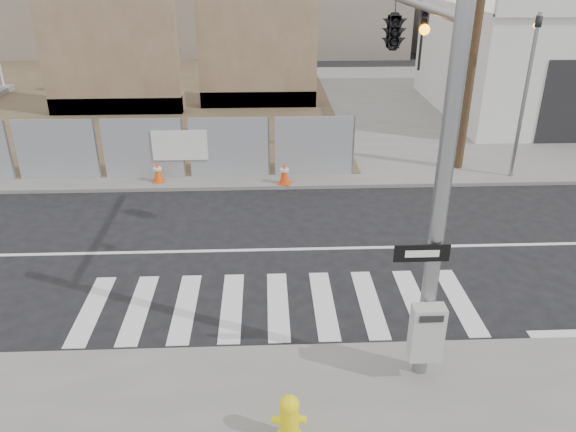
{
  "coord_description": "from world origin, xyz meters",
  "views": [
    {
      "loc": [
        -0.21,
        -12.66,
        6.98
      ],
      "look_at": [
        0.29,
        -0.93,
        1.4
      ],
      "focal_mm": 35.0,
      "sensor_mm": 36.0,
      "label": 1
    }
  ],
  "objects_px": {
    "fire_hydrant": "(289,419)",
    "traffic_cone_c": "(158,172)",
    "signal_pole": "(407,78)",
    "auto_shop": "(575,58)",
    "traffic_cone_d": "(284,173)"
  },
  "relations": [
    {
      "from": "fire_hydrant",
      "to": "traffic_cone_d",
      "type": "distance_m",
      "value": 10.52
    },
    {
      "from": "traffic_cone_d",
      "to": "fire_hydrant",
      "type": "bearing_deg",
      "value": -91.65
    },
    {
      "from": "auto_shop",
      "to": "traffic_cone_c",
      "type": "bearing_deg",
      "value": -154.62
    },
    {
      "from": "fire_hydrant",
      "to": "traffic_cone_c",
      "type": "bearing_deg",
      "value": 126.83
    },
    {
      "from": "signal_pole",
      "to": "traffic_cone_d",
      "type": "bearing_deg",
      "value": 108.62
    },
    {
      "from": "signal_pole",
      "to": "fire_hydrant",
      "type": "bearing_deg",
      "value": -119.58
    },
    {
      "from": "signal_pole",
      "to": "traffic_cone_c",
      "type": "xyz_separation_m",
      "value": [
        -6.22,
        6.6,
        -4.32
      ]
    },
    {
      "from": "auto_shop",
      "to": "traffic_cone_c",
      "type": "xyz_separation_m",
      "value": [
        -17.72,
        -8.41,
        -2.08
      ]
    },
    {
      "from": "signal_pole",
      "to": "traffic_cone_c",
      "type": "height_order",
      "value": "signal_pole"
    },
    {
      "from": "signal_pole",
      "to": "traffic_cone_c",
      "type": "distance_m",
      "value": 10.05
    },
    {
      "from": "signal_pole",
      "to": "auto_shop",
      "type": "relative_size",
      "value": 0.58
    },
    {
      "from": "traffic_cone_c",
      "to": "auto_shop",
      "type": "bearing_deg",
      "value": 25.38
    },
    {
      "from": "signal_pole",
      "to": "fire_hydrant",
      "type": "height_order",
      "value": "signal_pole"
    },
    {
      "from": "fire_hydrant",
      "to": "auto_shop",
      "type": "bearing_deg",
      "value": 71.68
    },
    {
      "from": "fire_hydrant",
      "to": "traffic_cone_c",
      "type": "distance_m",
      "value": 11.5
    }
  ]
}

